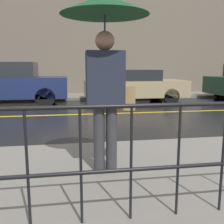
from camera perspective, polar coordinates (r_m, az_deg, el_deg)
ground_plane at (r=8.19m, az=-16.20°, el=-0.78°), size 80.00×80.00×0.00m
sidewalk_far at (r=12.70m, az=-13.85°, el=3.19°), size 28.00×2.19×0.11m
lane_marking at (r=8.19m, az=-16.20°, el=-0.75°), size 25.20×0.12×0.01m
building_storefront at (r=13.95m, az=-13.95°, el=15.62°), size 28.00×0.30×5.87m
pedestrian at (r=3.26m, az=-1.48°, el=16.35°), size 1.06×1.06×2.17m
car_navy at (r=10.76m, az=-21.17°, el=5.82°), size 4.15×1.82×1.62m
car_tan at (r=10.87m, az=4.72°, el=5.78°), size 4.05×1.93×1.34m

